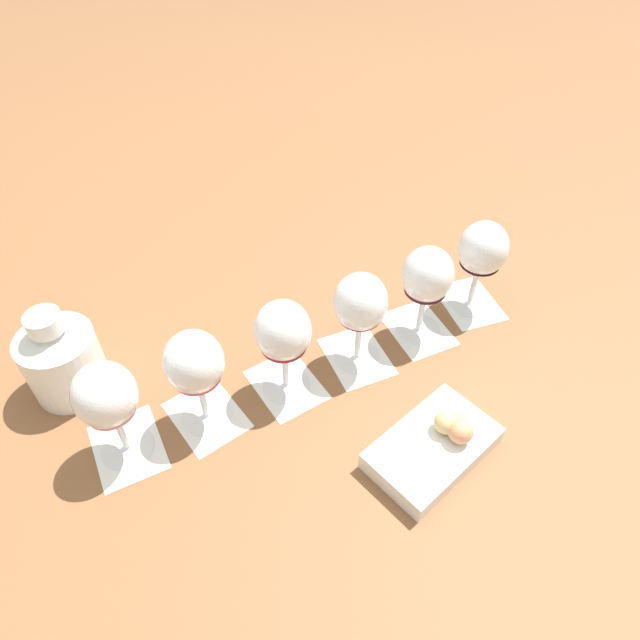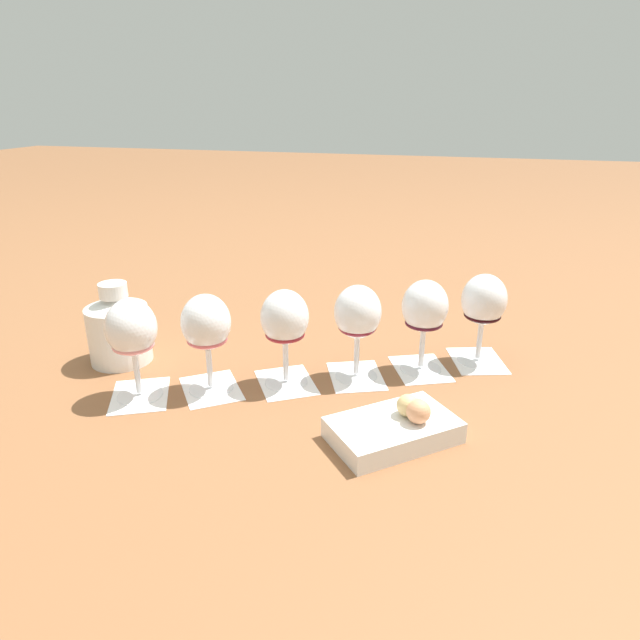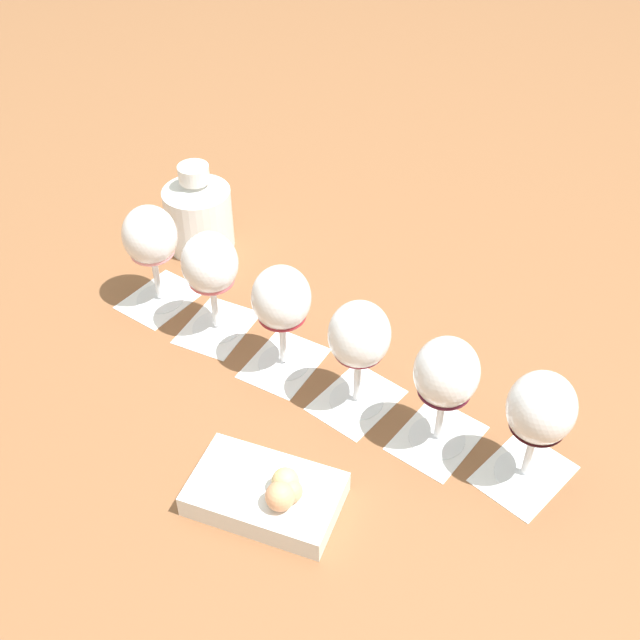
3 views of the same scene
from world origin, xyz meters
The scene contains 15 objects.
ground_plane centered at (0.00, 0.00, 0.00)m, with size 8.00×8.00×0.00m, color brown.
tasting_card_0 centered at (-0.27, -0.14, 0.00)m, with size 0.13×0.15×0.00m.
tasting_card_1 centered at (-0.17, -0.09, 0.00)m, with size 0.14×0.15×0.00m.
tasting_card_2 centered at (-0.05, -0.03, 0.00)m, with size 0.14×0.15×0.00m.
tasting_card_3 centered at (0.06, 0.02, 0.00)m, with size 0.13×0.14×0.00m.
tasting_card_4 centered at (0.17, 0.08, 0.00)m, with size 0.13×0.14×0.00m.
tasting_card_5 centered at (0.27, 0.15, 0.00)m, with size 0.12×0.14×0.00m.
wine_glass_0 centered at (-0.27, -0.14, 0.11)m, with size 0.08×0.08×0.17m.
wine_glass_1 centered at (-0.17, -0.09, 0.11)m, with size 0.08×0.08×0.17m.
wine_glass_2 centered at (-0.05, -0.03, 0.11)m, with size 0.08×0.08×0.17m.
wine_glass_3 centered at (0.06, 0.02, 0.11)m, with size 0.08×0.08×0.17m.
wine_glass_4 centered at (0.17, 0.08, 0.11)m, with size 0.08×0.08×0.17m.
wine_glass_5 centered at (0.27, 0.15, 0.11)m, with size 0.08×0.08×0.17m.
ceramic_vase centered at (-0.38, -0.03, 0.07)m, with size 0.11×0.11×0.15m.
snack_dish centered at (0.16, -0.16, 0.02)m, with size 0.21×0.20×0.07m.
Camera 1 is at (-0.01, -0.58, 0.70)m, focal length 32.00 mm.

